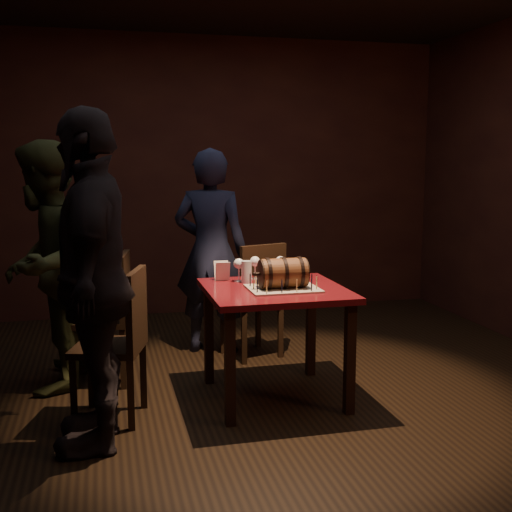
# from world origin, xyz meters

# --- Properties ---
(room_shell) EXTENTS (5.04, 5.04, 2.80)m
(room_shell) POSITION_xyz_m (0.00, 0.00, 1.40)
(room_shell) COLOR black
(room_shell) RESTS_ON ground
(pub_table) EXTENTS (0.90, 0.90, 0.75)m
(pub_table) POSITION_xyz_m (0.08, -0.05, 0.64)
(pub_table) COLOR #500D14
(pub_table) RESTS_ON ground
(cake_board) EXTENTS (0.45, 0.35, 0.01)m
(cake_board) POSITION_xyz_m (0.11, -0.11, 0.76)
(cake_board) COLOR #A59885
(cake_board) RESTS_ON pub_table
(barrel_cake) EXTENTS (0.36, 0.21, 0.21)m
(barrel_cake) POSITION_xyz_m (0.11, -0.11, 0.86)
(barrel_cake) COLOR brown
(barrel_cake) RESTS_ON cake_board
(birthday_candles) EXTENTS (0.40, 0.30, 0.09)m
(birthday_candles) POSITION_xyz_m (0.11, -0.11, 0.80)
(birthday_candles) COLOR #E1D986
(birthday_candles) RESTS_ON cake_board
(wine_glass_left) EXTENTS (0.07, 0.07, 0.16)m
(wine_glass_left) POSITION_xyz_m (-0.11, 0.22, 0.87)
(wine_glass_left) COLOR silver
(wine_glass_left) RESTS_ON pub_table
(wine_glass_mid) EXTENTS (0.07, 0.07, 0.16)m
(wine_glass_mid) POSITION_xyz_m (0.02, 0.28, 0.87)
(wine_glass_mid) COLOR silver
(wine_glass_mid) RESTS_ON pub_table
(wine_glass_right) EXTENTS (0.07, 0.07, 0.16)m
(wine_glass_right) POSITION_xyz_m (0.20, 0.25, 0.87)
(wine_glass_right) COLOR silver
(wine_glass_right) RESTS_ON pub_table
(pint_of_ale) EXTENTS (0.07, 0.07, 0.15)m
(pint_of_ale) POSITION_xyz_m (-0.07, 0.17, 0.82)
(pint_of_ale) COLOR silver
(pint_of_ale) RESTS_ON pub_table
(menu_card) EXTENTS (0.10, 0.05, 0.13)m
(menu_card) POSITION_xyz_m (-0.21, 0.29, 0.81)
(menu_card) COLOR white
(menu_card) RESTS_ON pub_table
(chair_back) EXTENTS (0.50, 0.50, 0.93)m
(chair_back) POSITION_xyz_m (0.17, 0.82, 0.52)
(chair_back) COLOR black
(chair_back) RESTS_ON ground
(chair_left_rear) EXTENTS (0.46, 0.46, 0.93)m
(chair_left_rear) POSITION_xyz_m (-0.97, 0.53, 0.52)
(chair_left_rear) COLOR black
(chair_left_rear) RESTS_ON ground
(chair_left_front) EXTENTS (0.50, 0.50, 0.93)m
(chair_left_front) POSITION_xyz_m (-0.92, -0.16, 0.52)
(chair_left_front) COLOR black
(chair_left_front) RESTS_ON ground
(person_back) EXTENTS (0.72, 0.61, 1.67)m
(person_back) POSITION_xyz_m (-0.15, 1.08, 0.84)
(person_back) COLOR black
(person_back) RESTS_ON ground
(person_left_rear) EXTENTS (0.81, 0.95, 1.71)m
(person_left_rear) POSITION_xyz_m (-1.39, 0.51, 0.86)
(person_left_rear) COLOR #33381C
(person_left_rear) RESTS_ON ground
(person_left_front) EXTENTS (0.55, 1.13, 1.86)m
(person_left_front) POSITION_xyz_m (-1.07, -0.48, 0.93)
(person_left_front) COLOR black
(person_left_front) RESTS_ON ground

